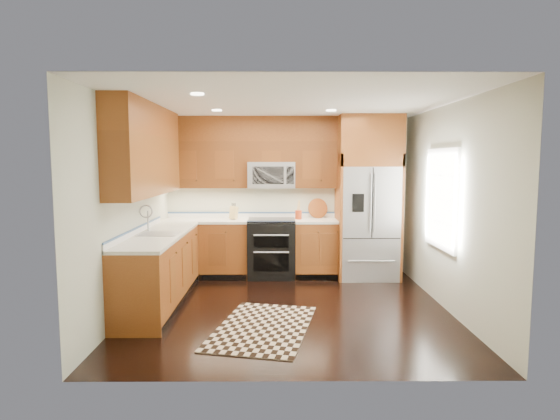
{
  "coord_description": "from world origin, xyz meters",
  "views": [
    {
      "loc": [
        -0.15,
        -5.84,
        1.89
      ],
      "look_at": [
        -0.12,
        0.6,
        1.21
      ],
      "focal_mm": 30.0,
      "sensor_mm": 36.0,
      "label": 1
    }
  ],
  "objects_px": {
    "range": "(272,248)",
    "rug": "(263,327)",
    "knife_block": "(234,213)",
    "refrigerator": "(368,197)",
    "utensil_crock": "(298,213)"
  },
  "relations": [
    {
      "from": "rug",
      "to": "utensil_crock",
      "type": "distance_m",
      "value": 2.69
    },
    {
      "from": "range",
      "to": "refrigerator",
      "type": "xyz_separation_m",
      "value": [
        1.55,
        -0.04,
        0.83
      ]
    },
    {
      "from": "refrigerator",
      "to": "knife_block",
      "type": "xyz_separation_m",
      "value": [
        -2.17,
        0.12,
        -0.26
      ]
    },
    {
      "from": "refrigerator",
      "to": "knife_block",
      "type": "relative_size",
      "value": 9.79
    },
    {
      "from": "refrigerator",
      "to": "utensil_crock",
      "type": "bearing_deg",
      "value": 174.75
    },
    {
      "from": "range",
      "to": "utensil_crock",
      "type": "bearing_deg",
      "value": 8.28
    },
    {
      "from": "refrigerator",
      "to": "utensil_crock",
      "type": "relative_size",
      "value": 8.38
    },
    {
      "from": "rug",
      "to": "range",
      "type": "bearing_deg",
      "value": 100.48
    },
    {
      "from": "range",
      "to": "rug",
      "type": "bearing_deg",
      "value": -91.6
    },
    {
      "from": "refrigerator",
      "to": "range",
      "type": "bearing_deg",
      "value": 178.6
    },
    {
      "from": "range",
      "to": "refrigerator",
      "type": "bearing_deg",
      "value": -1.4
    },
    {
      "from": "knife_block",
      "to": "range",
      "type": "bearing_deg",
      "value": -7.4
    },
    {
      "from": "refrigerator",
      "to": "knife_block",
      "type": "height_order",
      "value": "refrigerator"
    },
    {
      "from": "utensil_crock",
      "to": "refrigerator",
      "type": "bearing_deg",
      "value": -5.25
    },
    {
      "from": "range",
      "to": "refrigerator",
      "type": "relative_size",
      "value": 0.36
    }
  ]
}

